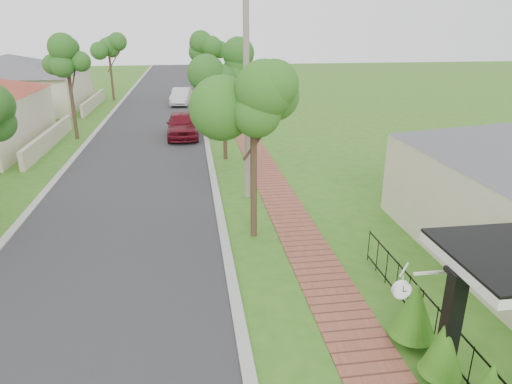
{
  "coord_description": "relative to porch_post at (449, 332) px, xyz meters",
  "views": [
    {
      "loc": [
        -0.28,
        -7.84,
        6.79
      ],
      "look_at": [
        1.79,
        6.47,
        1.5
      ],
      "focal_mm": 32.0,
      "sensor_mm": 36.0,
      "label": 1
    }
  ],
  "objects": [
    {
      "name": "kerb_right",
      "position": [
        -3.9,
        21.0,
        -1.12
      ],
      "size": [
        0.3,
        120.0,
        0.1
      ],
      "primitive_type": "cube",
      "color": "#9E9E99",
      "rests_on": "ground"
    },
    {
      "name": "kerb_left",
      "position": [
        -11.2,
        21.0,
        -1.12
      ],
      "size": [
        0.3,
        120.0,
        0.1
      ],
      "primitive_type": "cube",
      "color": "#9E9E99",
      "rests_on": "ground"
    },
    {
      "name": "station_clock",
      "position": [
        -0.85,
        0.4,
        0.83
      ],
      "size": [
        1.05,
        0.13,
        0.55
      ],
      "color": "white",
      "rests_on": "ground"
    },
    {
      "name": "street_trees",
      "position": [
        -7.42,
        27.84,
        3.42
      ],
      "size": [
        10.7,
        37.65,
        5.89
      ],
      "color": "#382619",
      "rests_on": "ground"
    },
    {
      "name": "ground",
      "position": [
        -4.55,
        1.0,
        -1.12
      ],
      "size": [
        160.0,
        160.0,
        0.0
      ],
      "primitive_type": "plane",
      "color": "#2E6818",
      "rests_on": "ground"
    },
    {
      "name": "hedge_row",
      "position": [
        -0.1,
        -0.47,
        -0.33
      ],
      "size": [
        0.92,
        4.15,
        1.97
      ],
      "color": "#1A5A12",
      "rests_on": "ground"
    },
    {
      "name": "far_house_grey",
      "position": [
        -19.52,
        35.0,
        1.22
      ],
      "size": [
        15.56,
        15.56,
        4.6
      ],
      "color": "beige",
      "rests_on": "ground"
    },
    {
      "name": "utility_pole",
      "position": [
        -2.62,
        11.0,
        3.41
      ],
      "size": [
        1.2,
        0.24,
        8.94
      ],
      "color": "gray",
      "rests_on": "ground"
    },
    {
      "name": "parked_car_red",
      "position": [
        -5.37,
        22.44,
        -0.3
      ],
      "size": [
        2.0,
        4.82,
        1.63
      ],
      "primitive_type": "imported",
      "rotation": [
        0.0,
        0.0,
        0.01
      ],
      "color": "#5E0E19",
      "rests_on": "ground"
    },
    {
      "name": "sidewalk",
      "position": [
        -1.3,
        21.0,
        -1.12
      ],
      "size": [
        1.5,
        120.0,
        0.03
      ],
      "primitive_type": "cube",
      "color": "#97503C",
      "rests_on": "ground"
    },
    {
      "name": "porch_post",
      "position": [
        0.0,
        0.0,
        0.0
      ],
      "size": [
        0.48,
        0.48,
        2.52
      ],
      "color": "black",
      "rests_on": "ground"
    },
    {
      "name": "parked_car_white",
      "position": [
        -5.55,
        35.52,
        -0.4
      ],
      "size": [
        2.09,
        4.56,
        1.45
      ],
      "primitive_type": "imported",
      "rotation": [
        0.0,
        0.0,
        -0.13
      ],
      "color": "silver",
      "rests_on": "ground"
    },
    {
      "name": "road",
      "position": [
        -7.55,
        21.0,
        -1.12
      ],
      "size": [
        7.0,
        120.0,
        0.02
      ],
      "primitive_type": "cube",
      "color": "#28282B",
      "rests_on": "ground"
    },
    {
      "name": "near_tree",
      "position": [
        -2.87,
        7.23,
        3.5
      ],
      "size": [
        2.26,
        2.26,
        5.79
      ],
      "color": "#382619",
      "rests_on": "ground"
    },
    {
      "name": "picket_fence",
      "position": [
        0.35,
        1.0,
        -0.59
      ],
      "size": [
        0.03,
        8.02,
        1.0
      ],
      "color": "black",
      "rests_on": "ground"
    }
  ]
}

